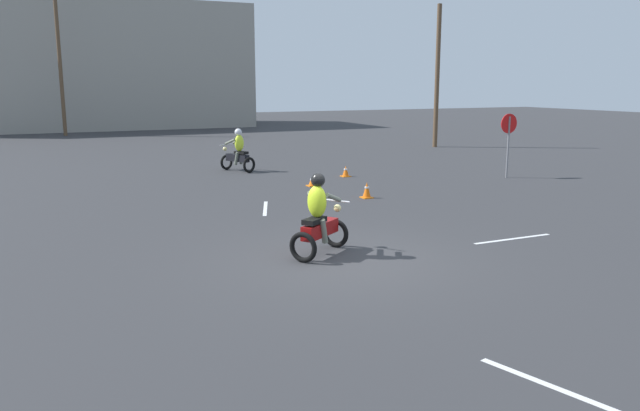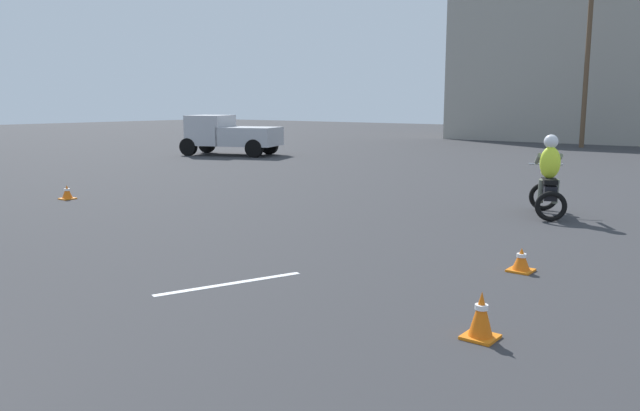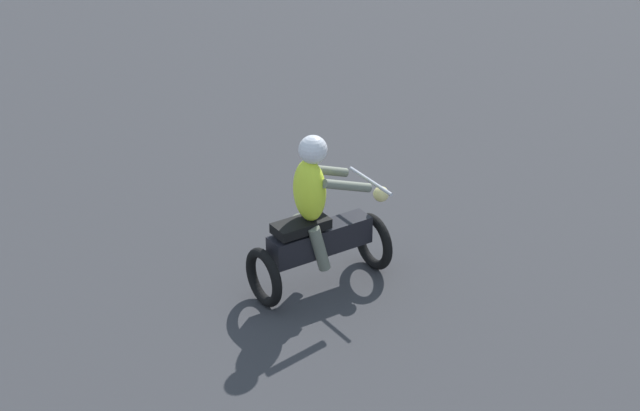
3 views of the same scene
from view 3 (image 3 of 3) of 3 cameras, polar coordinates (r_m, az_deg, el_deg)
motorcycle_rider_background at (r=12.16m, az=-0.14°, el=-0.77°), size 1.14×1.53×1.66m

